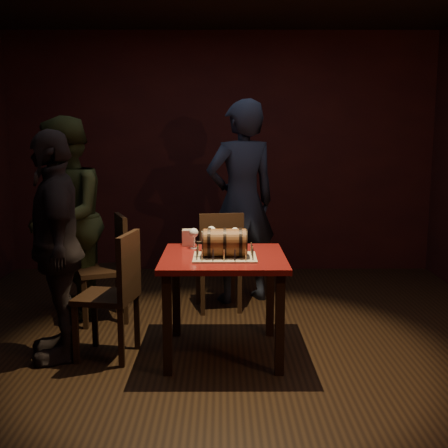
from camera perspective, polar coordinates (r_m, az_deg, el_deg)
The scene contains 16 objects.
room_shell at distance 4.17m, azimuth -0.34°, elevation 6.01°, with size 5.04×5.04×2.80m.
pub_table at distance 4.13m, azimuth -0.06°, elevation -4.71°, with size 0.90×0.90×0.75m.
cake_board at distance 4.02m, azimuth 0.08°, elevation -3.39°, with size 0.45×0.35×0.01m, color #9E937F.
barrel_cake at distance 4.00m, azimuth 0.07°, elevation -1.91°, with size 0.37×0.22×0.22m.
birthday_candles at distance 4.01m, azimuth 0.08°, elevation -2.74°, with size 0.40×0.30×0.09m.
wine_glass_left at distance 4.33m, azimuth -3.09°, elevation -0.99°, with size 0.07×0.07×0.16m.
wine_glass_mid at distance 4.41m, azimuth -1.29°, elevation -0.78°, with size 0.07×0.07×0.16m.
wine_glass_right at distance 4.35m, azimuth 1.12°, elevation -0.92°, with size 0.07×0.07×0.16m.
pint_of_ale at distance 4.25m, azimuth -1.81°, elevation -1.80°, with size 0.07×0.07×0.15m.
menu_card at distance 4.44m, azimuth -3.62°, elevation -1.42°, with size 0.10×0.05×0.13m, color white, non-canonical shape.
chair_back at distance 5.14m, azimuth -0.43°, elevation -3.28°, with size 0.46×0.46×0.93m.
chair_left_rear at distance 5.01m, azimuth -11.47°, elevation -3.79°, with size 0.52×0.52×0.93m.
chair_left_front at distance 4.17m, azimuth -10.87°, elevation -6.42°, with size 0.47×0.47×0.93m.
person_back at distance 5.41m, azimuth 1.78°, elevation 2.22°, with size 0.71×0.47×1.95m, color #1B2237.
person_left_rear at distance 5.12m, azimuth -15.88°, elevation 0.52°, with size 0.87×0.68×1.78m, color #2E371B.
person_left_front at distance 4.21m, azimuth -16.72°, elevation -2.15°, with size 0.98×0.41×1.66m, color black.
Camera 1 is at (0.01, -4.16, 1.63)m, focal length 45.00 mm.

